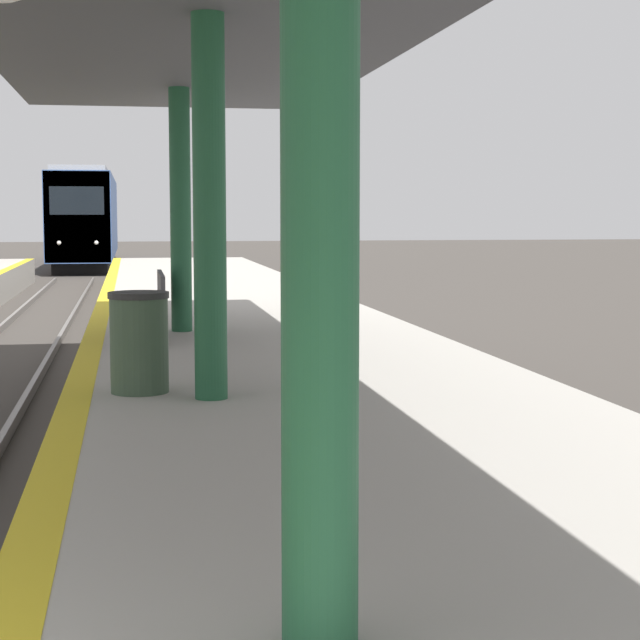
# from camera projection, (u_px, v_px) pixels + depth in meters

# --- Properties ---
(train) EXTENTS (2.77, 20.47, 4.68)m
(train) POSITION_uv_depth(u_px,v_px,m) (87.00, 219.00, 54.34)
(train) COLOR black
(train) RESTS_ON ground
(station_canopy) EXTENTS (4.77, 17.74, 3.77)m
(station_canopy) POSITION_uv_depth(u_px,v_px,m) (207.00, 13.00, 9.76)
(station_canopy) COLOR #1E5133
(station_canopy) RESTS_ON platform_right
(trash_bin) EXTENTS (0.59, 0.59, 0.99)m
(trash_bin) POSITION_uv_depth(u_px,v_px,m) (139.00, 342.00, 10.41)
(trash_bin) COLOR #384C38
(trash_bin) RESTS_ON platform_right
(bench) EXTENTS (0.44, 1.88, 0.92)m
(bench) POSITION_uv_depth(u_px,v_px,m) (153.00, 303.00, 14.89)
(bench) COLOR #4C4C51
(bench) RESTS_ON platform_right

